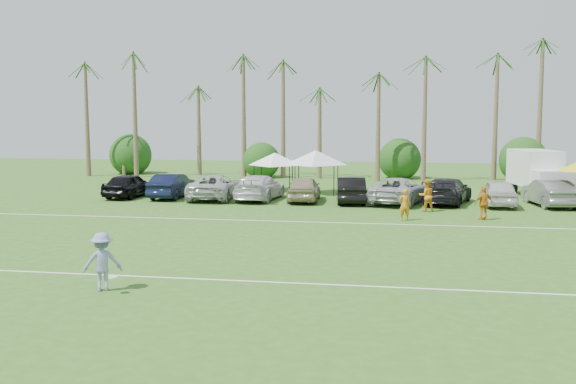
# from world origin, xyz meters

# --- Properties ---
(ground) EXTENTS (120.00, 120.00, 0.00)m
(ground) POSITION_xyz_m (0.00, 0.00, 0.00)
(ground) COLOR #325F1C
(ground) RESTS_ON ground
(field_lines) EXTENTS (80.00, 12.10, 0.01)m
(field_lines) POSITION_xyz_m (0.00, 8.00, 0.01)
(field_lines) COLOR white
(field_lines) RESTS_ON ground
(palm_tree_0) EXTENTS (2.40, 2.40, 8.90)m
(palm_tree_0) POSITION_xyz_m (-22.00, 38.00, 7.48)
(palm_tree_0) COLOR brown
(palm_tree_0) RESTS_ON ground
(palm_tree_1) EXTENTS (2.40, 2.40, 9.90)m
(palm_tree_1) POSITION_xyz_m (-17.00, 38.00, 8.35)
(palm_tree_1) COLOR brown
(palm_tree_1) RESTS_ON ground
(palm_tree_2) EXTENTS (2.40, 2.40, 10.90)m
(palm_tree_2) POSITION_xyz_m (-12.00, 38.00, 9.21)
(palm_tree_2) COLOR brown
(palm_tree_2) RESTS_ON ground
(palm_tree_3) EXTENTS (2.40, 2.40, 11.90)m
(palm_tree_3) POSITION_xyz_m (-8.00, 38.00, 10.06)
(palm_tree_3) COLOR brown
(palm_tree_3) RESTS_ON ground
(palm_tree_4) EXTENTS (2.40, 2.40, 8.90)m
(palm_tree_4) POSITION_xyz_m (-4.00, 38.00, 7.48)
(palm_tree_4) COLOR brown
(palm_tree_4) RESTS_ON ground
(palm_tree_5) EXTENTS (2.40, 2.40, 9.90)m
(palm_tree_5) POSITION_xyz_m (0.00, 38.00, 8.35)
(palm_tree_5) COLOR brown
(palm_tree_5) RESTS_ON ground
(palm_tree_6) EXTENTS (2.40, 2.40, 10.90)m
(palm_tree_6) POSITION_xyz_m (4.00, 38.00, 9.21)
(palm_tree_6) COLOR brown
(palm_tree_6) RESTS_ON ground
(palm_tree_7) EXTENTS (2.40, 2.40, 11.90)m
(palm_tree_7) POSITION_xyz_m (8.00, 38.00, 10.06)
(palm_tree_7) COLOR brown
(palm_tree_7) RESTS_ON ground
(palm_tree_8) EXTENTS (2.40, 2.40, 8.90)m
(palm_tree_8) POSITION_xyz_m (13.00, 38.00, 7.48)
(palm_tree_8) COLOR brown
(palm_tree_8) RESTS_ON ground
(palm_tree_9) EXTENTS (2.40, 2.40, 9.90)m
(palm_tree_9) POSITION_xyz_m (18.00, 38.00, 8.35)
(palm_tree_9) COLOR brown
(palm_tree_9) RESTS_ON ground
(bush_tree_0) EXTENTS (4.00, 4.00, 4.00)m
(bush_tree_0) POSITION_xyz_m (-19.00, 39.00, 1.80)
(bush_tree_0) COLOR brown
(bush_tree_0) RESTS_ON ground
(bush_tree_1) EXTENTS (4.00, 4.00, 4.00)m
(bush_tree_1) POSITION_xyz_m (-6.00, 39.00, 1.80)
(bush_tree_1) COLOR brown
(bush_tree_1) RESTS_ON ground
(bush_tree_2) EXTENTS (4.00, 4.00, 4.00)m
(bush_tree_2) POSITION_xyz_m (6.00, 39.00, 1.80)
(bush_tree_2) COLOR brown
(bush_tree_2) RESTS_ON ground
(bush_tree_3) EXTENTS (4.00, 4.00, 4.00)m
(bush_tree_3) POSITION_xyz_m (16.00, 39.00, 1.80)
(bush_tree_3) COLOR brown
(bush_tree_3) RESTS_ON ground
(sideline_player_a) EXTENTS (0.68, 0.54, 1.63)m
(sideline_player_a) POSITION_xyz_m (6.15, 15.28, 0.81)
(sideline_player_a) COLOR orange
(sideline_player_a) RESTS_ON ground
(sideline_player_b) EXTENTS (1.01, 0.88, 1.78)m
(sideline_player_b) POSITION_xyz_m (7.39, 18.73, 0.89)
(sideline_player_b) COLOR orange
(sideline_player_b) RESTS_ON ground
(sideline_player_c) EXTENTS (1.10, 0.81, 1.73)m
(sideline_player_c) POSITION_xyz_m (10.14, 16.15, 0.87)
(sideline_player_c) COLOR orange
(sideline_player_c) RESTS_ON ground
(box_truck) EXTENTS (3.16, 6.25, 3.08)m
(box_truck) POSITION_xyz_m (14.93, 26.66, 1.65)
(box_truck) COLOR white
(box_truck) RESTS_ON ground
(canopy_tent_left) EXTENTS (3.93, 3.93, 3.19)m
(canopy_tent_left) POSITION_xyz_m (-2.90, 27.77, 2.73)
(canopy_tent_left) COLOR black
(canopy_tent_left) RESTS_ON ground
(canopy_tent_right) EXTENTS (4.32, 4.32, 3.50)m
(canopy_tent_right) POSITION_xyz_m (0.23, 26.35, 3.00)
(canopy_tent_right) COLOR black
(canopy_tent_right) RESTS_ON ground
(frisbee_player) EXTENTS (1.31, 1.08, 1.76)m
(frisbee_player) POSITION_xyz_m (-2.96, 0.21, 0.88)
(frisbee_player) COLOR #8188B7
(frisbee_player) RESTS_ON ground
(parked_car_0) EXTENTS (2.28, 4.83, 1.59)m
(parked_car_0) POSITION_xyz_m (-11.63, 22.20, 0.80)
(parked_car_0) COLOR black
(parked_car_0) RESTS_ON ground
(parked_car_1) EXTENTS (1.80, 4.88, 1.59)m
(parked_car_1) POSITION_xyz_m (-8.71, 22.33, 0.80)
(parked_car_1) COLOR black
(parked_car_1) RESTS_ON ground
(parked_car_2) EXTENTS (2.93, 5.86, 1.59)m
(parked_car_2) POSITION_xyz_m (-5.79, 22.19, 0.80)
(parked_car_2) COLOR #B3B5B6
(parked_car_2) RESTS_ON ground
(parked_car_3) EXTENTS (2.67, 5.66, 1.59)m
(parked_car_3) POSITION_xyz_m (-2.88, 22.28, 0.80)
(parked_car_3) COLOR silver
(parked_car_3) RESTS_ON ground
(parked_car_4) EXTENTS (2.13, 4.77, 1.59)m
(parked_car_4) POSITION_xyz_m (0.04, 22.03, 0.80)
(parked_car_4) COLOR tan
(parked_car_4) RESTS_ON ground
(parked_car_5) EXTENTS (2.21, 5.00, 1.59)m
(parked_car_5) POSITION_xyz_m (2.96, 21.93, 0.80)
(parked_car_5) COLOR black
(parked_car_5) RESTS_ON ground
(parked_car_6) EXTENTS (4.00, 6.22, 1.59)m
(parked_car_6) POSITION_xyz_m (5.88, 21.99, 0.80)
(parked_car_6) COLOR #ADAEB4
(parked_car_6) RESTS_ON ground
(parked_car_7) EXTENTS (3.64, 5.89, 1.59)m
(parked_car_7) POSITION_xyz_m (8.79, 22.37, 0.80)
(parked_car_7) COLOR black
(parked_car_7) RESTS_ON ground
(parked_car_8) EXTENTS (2.04, 4.74, 1.59)m
(parked_car_8) POSITION_xyz_m (11.71, 21.81, 0.80)
(parked_car_8) COLOR silver
(parked_car_8) RESTS_ON ground
(parked_car_9) EXTENTS (2.37, 5.03, 1.59)m
(parked_car_9) POSITION_xyz_m (14.63, 22.23, 0.80)
(parked_car_9) COLOR slate
(parked_car_9) RESTS_ON ground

